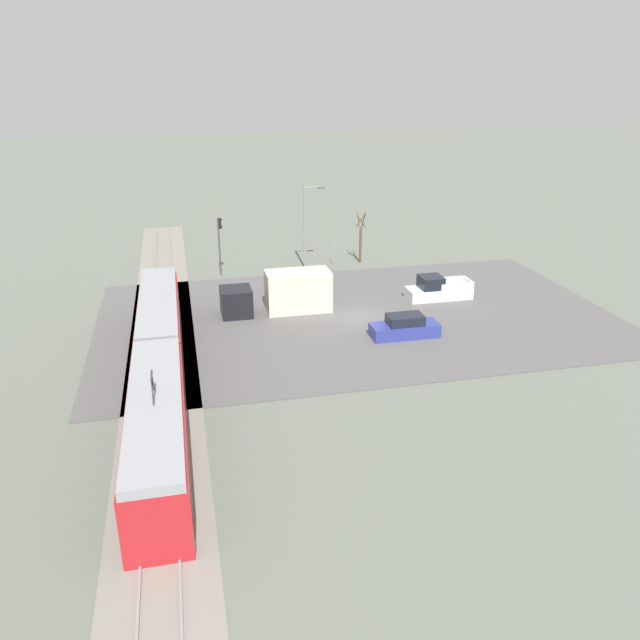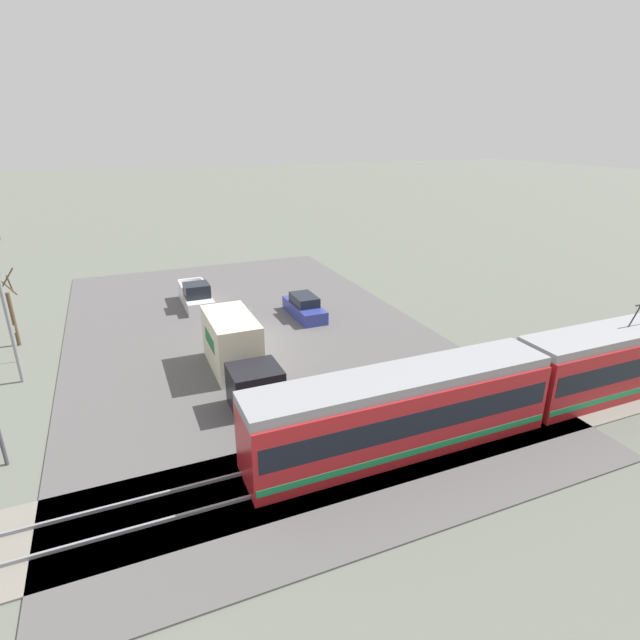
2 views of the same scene
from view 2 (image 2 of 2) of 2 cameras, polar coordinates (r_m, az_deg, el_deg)
name	(u,v)px [view 2 (image 2 of 2)]	position (r m, az deg, el deg)	size (l,w,h in m)	color
ground_plane	(252,336)	(33.48, -7.73, -1.87)	(320.00, 320.00, 0.00)	#60665B
road_surface	(252,336)	(33.47, -7.73, -1.81)	(23.13, 38.47, 0.08)	#565454
rail_bed	(346,460)	(21.55, 3.00, -15.71)	(66.85, 4.40, 0.22)	gray
light_rail_tram	(528,381)	(25.63, 22.66, -6.49)	(27.48, 2.67, 4.65)	#B21E23
box_truck	(237,352)	(27.68, -9.48, -3.61)	(2.46, 8.40, 3.12)	black
pickup_truck	(196,297)	(39.67, -13.98, 2.61)	(1.98, 5.29, 1.93)	silver
sedan_car_0	(304,307)	(36.37, -1.80, 1.45)	(1.77, 4.78, 1.59)	navy
street_tree	(12,312)	(36.51, -31.78, 0.82)	(1.18, 0.98, 4.99)	brown
street_lamp_near_crossing	(5,303)	(30.57, -32.32, 1.67)	(0.36, 1.95, 7.73)	gray
no_parking_sign	(14,340)	(34.18, -31.56, -1.97)	(0.32, 0.08, 2.26)	gray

